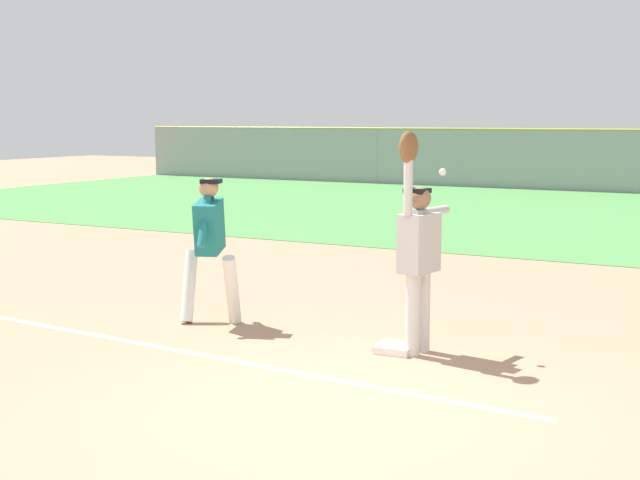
{
  "coord_description": "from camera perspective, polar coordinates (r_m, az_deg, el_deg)",
  "views": [
    {
      "loc": [
        3.3,
        -6.2,
        2.4
      ],
      "look_at": [
        -1.34,
        2.37,
        1.05
      ],
      "focal_mm": 49.41,
      "sensor_mm": 36.0,
      "label": 1
    }
  ],
  "objects": [
    {
      "name": "ground_plane",
      "position": [
        7.42,
        0.4,
        -10.99
      ],
      "size": [
        74.12,
        74.12,
        0.0
      ],
      "primitive_type": "plane",
      "color": "tan"
    },
    {
      "name": "outfield_grass",
      "position": [
        22.53,
        19.88,
        1.33
      ],
      "size": [
        41.27,
        14.86,
        0.01
      ],
      "primitive_type": "cube",
      "color": "#4C8C47",
      "rests_on": "ground_plane"
    },
    {
      "name": "runner",
      "position": [
        10.33,
        -7.17,
        0.02
      ],
      "size": [
        0.87,
        0.82,
        1.72
      ],
      "rotation": [
        0.0,
        0.0,
        0.36
      ],
      "color": "white",
      "rests_on": "ground_plane"
    },
    {
      "name": "first_base",
      "position": [
        9.21,
        4.93,
        -6.99
      ],
      "size": [
        0.4,
        0.4,
        0.08
      ],
      "primitive_type": "cube",
      "rotation": [
        0.0,
        0.0,
        0.04
      ],
      "color": "white",
      "rests_on": "ground_plane"
    },
    {
      "name": "parked_car_black",
      "position": [
        33.98,
        19.85,
        4.53
      ],
      "size": [
        4.5,
        2.32,
        1.25
      ],
      "rotation": [
        0.0,
        0.0,
        0.06
      ],
      "color": "black",
      "rests_on": "ground_plane"
    },
    {
      "name": "parked_car_green",
      "position": [
        34.52,
        11.7,
        4.87
      ],
      "size": [
        4.48,
        2.27,
        1.25
      ],
      "rotation": [
        0.0,
        0.0,
        -0.04
      ],
      "color": "#1E6B33",
      "rests_on": "ground_plane"
    },
    {
      "name": "chalk_foul_line",
      "position": [
        10.74,
        -17.19,
        -5.36
      ],
      "size": [
        11.98,
        0.95,
        0.01
      ],
      "primitive_type": "cube",
      "rotation": [
        0.0,
        0.0,
        -0.07
      ],
      "color": "white",
      "rests_on": "ground_plane"
    },
    {
      "name": "parked_car_silver",
      "position": [
        36.41,
        3.13,
        5.18
      ],
      "size": [
        4.59,
        2.52,
        1.25
      ],
      "rotation": [
        0.0,
        0.0,
        0.12
      ],
      "color": "#B7B7BC",
      "rests_on": "ground_plane"
    },
    {
      "name": "fielder",
      "position": [
        8.94,
        6.36,
        -0.39
      ],
      "size": [
        0.33,
        0.9,
        2.28
      ],
      "rotation": [
        0.0,
        0.0,
        2.97
      ],
      "color": "silver",
      "rests_on": "ground_plane"
    },
    {
      "name": "baseball",
      "position": [
        9.1,
        7.95,
        4.39
      ],
      "size": [
        0.07,
        0.07,
        0.07
      ],
      "primitive_type": "sphere",
      "color": "white"
    }
  ]
}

